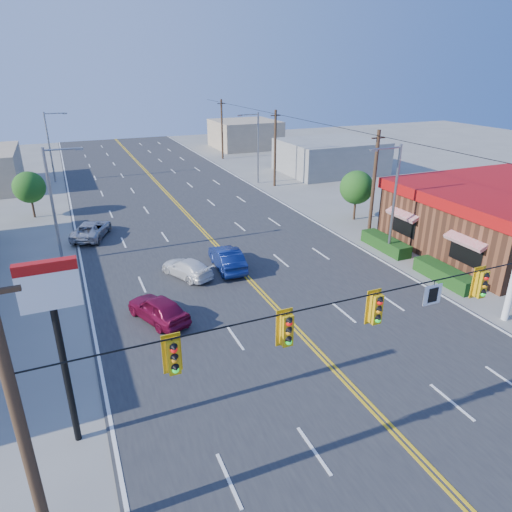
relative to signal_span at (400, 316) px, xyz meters
name	(u,v)px	position (x,y,z in m)	size (l,w,h in m)	color
ground	(387,426)	(0.12, 0.00, -4.89)	(160.00, 160.00, 0.00)	gray
road	(219,248)	(0.12, 20.00, -4.86)	(20.00, 120.00, 0.06)	#2D2D30
signal_span	(400,316)	(0.00, 0.00, 0.00)	(24.32, 0.34, 9.00)	#47301E
kfc	(505,217)	(20.02, 12.00, -2.51)	(16.30, 12.40, 4.70)	brown
pizza_hut_sign	(55,318)	(-10.88, 4.00, 0.30)	(1.90, 0.30, 6.85)	black
streetlight_se	(393,195)	(10.91, 14.00, -0.37)	(2.55, 0.25, 8.00)	gray
streetlight_ne	(256,144)	(10.91, 38.00, -0.37)	(2.55, 0.25, 8.00)	gray
streetlight_sw	(55,200)	(-10.67, 22.00, -0.37)	(2.55, 0.25, 8.00)	gray
streetlight_nw	(51,143)	(-10.67, 48.00, -0.37)	(2.55, 0.25, 8.00)	gray
utility_pole_near	(374,185)	(12.32, 18.00, -0.69)	(0.28, 0.28, 8.40)	#47301E
utility_pole_mid	(275,149)	(12.32, 36.00, -0.69)	(0.28, 0.28, 8.40)	#47301E
utility_pole_far	(222,130)	(12.32, 54.00, -0.69)	(0.28, 0.28, 8.40)	#47301E
tree_kfc_rear	(357,187)	(13.62, 22.00, -1.95)	(2.94, 2.94, 4.41)	#47301E
tree_west	(29,187)	(-12.88, 34.00, -2.09)	(2.80, 2.80, 4.20)	#47301E
bld_east_mid	(330,156)	(22.12, 40.00, -2.89)	(12.00, 10.00, 4.00)	gray
bld_east_far	(245,134)	(19.12, 62.00, -2.69)	(10.00, 10.00, 4.40)	tan
car_magenta	(158,310)	(-6.31, 11.26, -4.18)	(1.67, 4.14, 1.41)	maroon
car_blue	(227,259)	(-0.58, 16.22, -4.14)	(1.57, 4.50, 1.48)	navy
car_white	(187,269)	(-3.42, 16.11, -4.30)	(1.64, 4.03, 1.17)	silver
car_silver	(91,230)	(-8.51, 26.22, -4.22)	(2.20, 4.77, 1.33)	#A9A9AE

